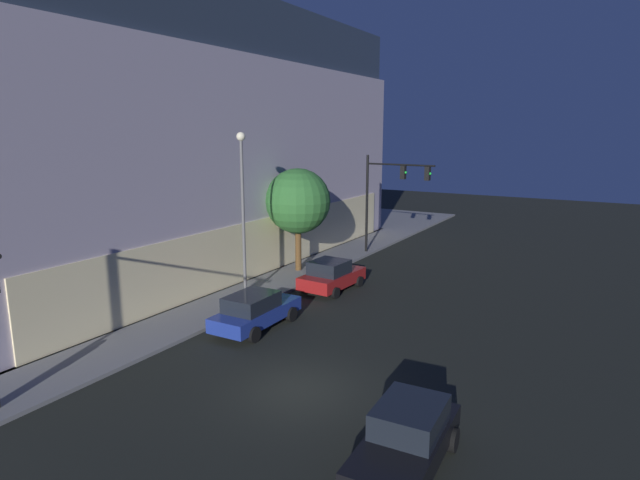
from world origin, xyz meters
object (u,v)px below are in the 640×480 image
at_px(modern_building, 94,139).
at_px(car_blue, 255,310).
at_px(car_black, 407,438).
at_px(car_red, 331,275).
at_px(sidewalk_tree, 298,201).
at_px(street_lamp_sidewalk, 243,197).
at_px(traffic_light_far_corner, 390,186).

height_order(modern_building, car_blue, modern_building).
height_order(car_black, car_red, car_red).
relative_size(modern_building, sidewalk_tree, 5.51).
relative_size(street_lamp_sidewalk, car_blue, 1.81).
distance_m(traffic_light_far_corner, car_red, 9.85).
distance_m(modern_building, car_black, 33.36).
bearing_deg(modern_building, car_black, -114.45).
xyz_separation_m(traffic_light_far_corner, car_red, (-8.95, -0.42, -4.10)).
xyz_separation_m(modern_building, sidewalk_tree, (1.46, -16.68, -3.60)).
height_order(traffic_light_far_corner, car_blue, traffic_light_far_corner).
distance_m(car_black, car_red, 15.79).
xyz_separation_m(traffic_light_far_corner, street_lamp_sidewalk, (-12.86, 2.47, 0.47)).
relative_size(traffic_light_far_corner, street_lamp_sidewalk, 0.81).
bearing_deg(car_blue, car_red, -0.50).
bearing_deg(car_blue, traffic_light_far_corner, 1.33).
height_order(modern_building, car_red, modern_building).
relative_size(modern_building, car_red, 8.22).
bearing_deg(sidewalk_tree, car_red, -121.83).
distance_m(traffic_light_far_corner, street_lamp_sidewalk, 13.10).
bearing_deg(car_red, car_black, -143.58).
xyz_separation_m(car_black, car_red, (12.71, 9.37, -0.00)).
xyz_separation_m(street_lamp_sidewalk, car_blue, (-2.88, -2.83, -4.56)).
relative_size(modern_building, car_black, 7.68).
distance_m(modern_building, street_lamp_sidewalk, 18.20).
distance_m(street_lamp_sidewalk, car_blue, 6.09).
xyz_separation_m(modern_building, car_blue, (-7.56, -20.22, -7.21)).
xyz_separation_m(car_blue, car_red, (6.79, -0.06, -0.00)).
bearing_deg(street_lamp_sidewalk, car_black, -125.65).
bearing_deg(car_black, sidewalk_tree, 40.97).
distance_m(traffic_light_far_corner, sidewalk_tree, 7.44).
bearing_deg(car_red, traffic_light_far_corner, 2.71).
xyz_separation_m(modern_building, car_red, (-0.77, -20.28, -7.21)).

